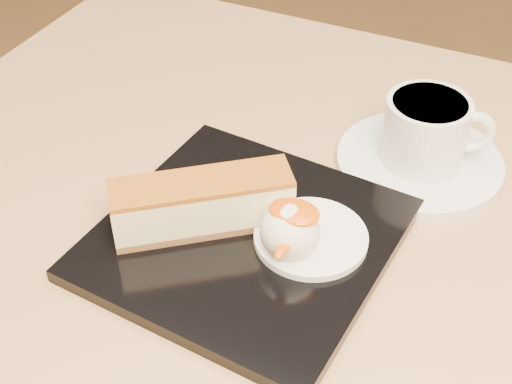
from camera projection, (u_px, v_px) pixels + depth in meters
The scene contains 9 objects.
table at pixel (260, 384), 0.66m from camera, with size 0.80×0.80×0.72m.
dessert_plate at pixel (245, 239), 0.57m from camera, with size 0.22×0.22×0.01m, color black.
cheesecake at pixel (202, 203), 0.56m from camera, with size 0.14×0.12×0.05m.
cream_smear at pixel (311, 237), 0.56m from camera, with size 0.09×0.09×0.01m, color white.
ice_cream_scoop at pixel (290, 231), 0.54m from camera, with size 0.05×0.05×0.05m, color white.
mango_sauce at pixel (294, 212), 0.52m from camera, with size 0.04×0.03×0.01m, color #E45207.
mint_sprig at pixel (289, 204), 0.58m from camera, with size 0.03×0.02×0.00m.
saucer at pixel (419, 162), 0.65m from camera, with size 0.15×0.15×0.01m, color white.
coffee_cup at pixel (427, 130), 0.62m from camera, with size 0.10×0.07×0.06m.
Camera 1 is at (0.16, -0.35, 1.13)m, focal length 50.00 mm.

